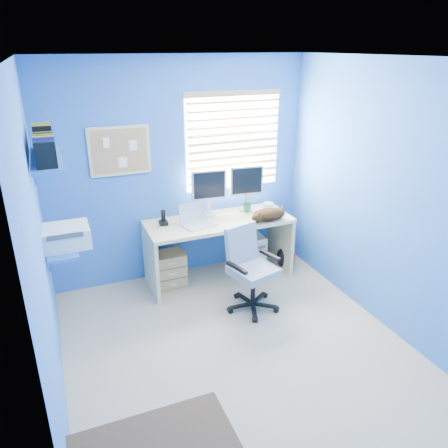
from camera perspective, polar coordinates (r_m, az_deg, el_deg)
name	(u,v)px	position (r m, az deg, el deg)	size (l,w,h in m)	color
floor	(236,346)	(4.19, 1.54, -15.62)	(3.00, 3.20, 0.00)	tan
ceiling	(239,57)	(3.31, 2.02, 20.96)	(3.00, 3.20, 0.00)	white
wall_back	(180,172)	(4.99, -5.79, 6.79)	(3.00, 0.01, 2.50)	#3361B8
wall_front	(367,331)	(2.37, 18.12, -13.10)	(3.00, 0.01, 2.50)	#3361B8
wall_left	(40,251)	(3.30, -22.86, -3.32)	(0.01, 3.20, 2.50)	#3361B8
wall_right	(383,198)	(4.36, 20.09, 3.21)	(0.01, 3.20, 2.50)	#3361B8
desk	(219,249)	(5.10, -0.66, -3.33)	(1.66, 0.65, 0.74)	#C5AD88
laptop	(198,216)	(4.76, -3.39, 1.01)	(0.33, 0.26, 0.22)	silver
monitor_left	(208,193)	(5.01, -2.05, 4.09)	(0.40, 0.12, 0.54)	silver
monitor_right	(246,188)	(5.18, 2.85, 4.69)	(0.40, 0.12, 0.54)	silver
phone	(163,217)	(4.84, -7.94, 0.87)	(0.09, 0.11, 0.17)	black
mug	(247,208)	(5.18, 3.03, 2.12)	(0.10, 0.09, 0.10)	#1B6338
cd_spindle	(268,206)	(5.31, 5.80, 2.38)	(0.13, 0.13, 0.07)	silver
cat	(269,214)	(4.94, 5.89, 1.27)	(0.40, 0.21, 0.14)	black
tower_pc	(252,250)	(5.43, 3.67, -3.39)	(0.19, 0.44, 0.45)	beige
drawer_boxes	(169,269)	(5.07, -7.14, -5.80)	(0.35, 0.28, 0.41)	tan
yellow_book	(248,266)	(5.26, 3.21, -5.55)	(0.03, 0.17, 0.24)	yellow
backpack	(286,257)	(5.47, 8.08, -4.27)	(0.25, 0.19, 0.29)	black
office_chair	(250,279)	(4.57, 3.47, -7.18)	(0.63, 0.63, 0.88)	black
window_blinds	(234,141)	(5.11, 1.29, 10.73)	(1.15, 0.05, 1.10)	white
corkboard	(120,151)	(4.76, -13.46, 9.27)	(0.64, 0.02, 0.52)	#C5AD88
wall_shelves	(54,192)	(3.93, -21.34, 3.86)	(0.42, 0.90, 1.05)	blue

